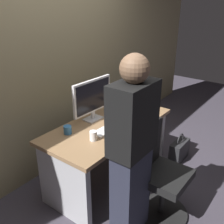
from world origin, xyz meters
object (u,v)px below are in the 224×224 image
at_px(mouse, 124,117).
at_px(cell_phone, 148,112).
at_px(person_at_desk, 132,152).
at_px(cup_near_keyboard, 93,136).
at_px(cup_by_monitor, 68,130).
at_px(office_chair, 158,176).
at_px(monitor, 92,98).
at_px(desk, 108,141).
at_px(keyboard, 110,128).
at_px(handbag, 179,150).
at_px(book_stack, 117,102).

xyz_separation_m(mouse, cell_phone, (0.31, -0.13, -0.01)).
height_order(person_at_desk, cup_near_keyboard, person_at_desk).
bearing_deg(cup_by_monitor, mouse, -21.78).
relative_size(office_chair, monitor, 1.74).
relative_size(office_chair, person_at_desk, 0.57).
bearing_deg(desk, monitor, 95.04).
xyz_separation_m(monitor, cup_by_monitor, (-0.40, -0.01, -0.21)).
bearing_deg(cup_by_monitor, desk, -23.89).
bearing_deg(mouse, keyboard, -174.90).
xyz_separation_m(cup_by_monitor, cell_phone, (0.93, -0.38, -0.04)).
height_order(keyboard, mouse, mouse).
height_order(mouse, handbag, mouse).
bearing_deg(mouse, desk, 162.81).
bearing_deg(monitor, mouse, -50.12).
distance_m(mouse, book_stack, 0.36).
relative_size(cell_phone, handbag, 0.38).
bearing_deg(cell_phone, person_at_desk, -135.31).
bearing_deg(desk, keyboard, -134.02).
height_order(keyboard, cup_by_monitor, cup_by_monitor).
bearing_deg(keyboard, cup_near_keyboard, -173.99).
bearing_deg(office_chair, book_stack, 57.87).
bearing_deg(person_at_desk, office_chair, -13.74).
bearing_deg(book_stack, mouse, -132.28).
xyz_separation_m(mouse, cup_near_keyboard, (-0.57, -0.04, 0.03)).
relative_size(desk, cell_phone, 10.45).
height_order(person_at_desk, book_stack, person_at_desk).
xyz_separation_m(cell_phone, handbag, (0.37, -0.29, -0.60)).
height_order(desk, person_at_desk, person_at_desk).
bearing_deg(book_stack, person_at_desk, -138.48).
bearing_deg(book_stack, keyboard, -151.30).
relative_size(mouse, handbag, 0.26).
height_order(person_at_desk, monitor, person_at_desk).
bearing_deg(office_chair, desk, 80.09).
xyz_separation_m(office_chair, handbag, (1.00, 0.21, -0.29)).
distance_m(desk, book_stack, 0.56).
height_order(keyboard, cup_near_keyboard, cup_near_keyboard).
height_order(office_chair, cell_phone, office_chair).
height_order(office_chair, mouse, office_chair).
bearing_deg(desk, person_at_desk, -127.83).
relative_size(cup_near_keyboard, cell_phone, 0.67).
distance_m(person_at_desk, cup_by_monitor, 0.80).
height_order(cup_near_keyboard, cell_phone, cup_near_keyboard).
bearing_deg(person_at_desk, book_stack, 41.52).
distance_m(cup_near_keyboard, handbag, 1.45).
bearing_deg(cell_phone, cup_by_monitor, 179.61).
bearing_deg(person_at_desk, monitor, 60.65).
bearing_deg(handbag, monitor, 142.81).
height_order(cup_near_keyboard, handbag, cup_near_keyboard).
bearing_deg(monitor, keyboard, -103.15).
bearing_deg(person_at_desk, cup_near_keyboard, 77.98).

